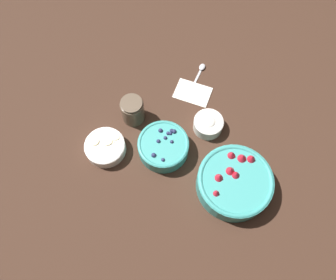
% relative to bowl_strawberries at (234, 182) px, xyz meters
% --- Properties ---
extents(ground_plane, '(4.00, 4.00, 0.00)m').
position_rel_bowl_strawberries_xyz_m(ground_plane, '(0.18, -0.19, -0.04)').
color(ground_plane, '#382319').
extents(bowl_strawberries, '(0.24, 0.24, 0.09)m').
position_rel_bowl_strawberries_xyz_m(bowl_strawberries, '(0.00, 0.00, 0.00)').
color(bowl_strawberries, teal).
rests_on(bowl_strawberries, ground_plane).
extents(bowl_blueberries, '(0.17, 0.17, 0.07)m').
position_rel_bowl_strawberries_xyz_m(bowl_blueberries, '(0.24, -0.09, -0.01)').
color(bowl_blueberries, teal).
rests_on(bowl_blueberries, ground_plane).
extents(bowl_bananas, '(0.14, 0.14, 0.05)m').
position_rel_bowl_strawberries_xyz_m(bowl_bananas, '(0.43, -0.07, -0.02)').
color(bowl_bananas, white).
rests_on(bowl_bananas, ground_plane).
extents(bowl_cream, '(0.10, 0.10, 0.05)m').
position_rel_bowl_strawberries_xyz_m(bowl_cream, '(0.10, -0.20, -0.02)').
color(bowl_cream, silver).
rests_on(bowl_cream, ground_plane).
extents(jar_chocolate, '(0.08, 0.08, 0.10)m').
position_rel_bowl_strawberries_xyz_m(jar_chocolate, '(0.36, -0.20, 0.00)').
color(jar_chocolate, brown).
rests_on(jar_chocolate, ground_plane).
extents(napkin, '(0.15, 0.12, 0.01)m').
position_rel_bowl_strawberries_xyz_m(napkin, '(0.17, -0.34, -0.04)').
color(napkin, silver).
rests_on(napkin, ground_plane).
extents(spoon, '(0.05, 0.14, 0.01)m').
position_rel_bowl_strawberries_xyz_m(spoon, '(0.15, -0.43, -0.04)').
color(spoon, '#B2B2B7').
rests_on(spoon, ground_plane).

